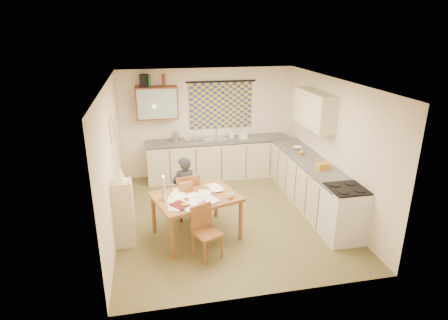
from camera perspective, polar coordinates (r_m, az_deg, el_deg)
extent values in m
cube|color=brown|center=(7.15, 0.62, -8.55)|extent=(4.00, 4.50, 0.02)
cube|color=white|center=(6.35, 0.71, 11.87)|extent=(4.00, 4.50, 0.02)
cube|color=#FAE8CB|center=(8.78, -2.46, 5.72)|extent=(4.00, 0.02, 2.50)
cube|color=#FAE8CB|center=(4.63, 6.61, -7.85)|extent=(4.00, 0.02, 2.50)
cube|color=#FAE8CB|center=(6.55, -16.81, -0.13)|extent=(0.02, 4.50, 2.50)
cube|color=#FAE8CB|center=(7.32, 16.25, 2.02)|extent=(0.02, 4.50, 2.50)
cube|color=navy|center=(8.70, -0.48, 8.32)|extent=(1.45, 0.03, 1.05)
cylinder|color=black|center=(8.59, -0.47, 11.89)|extent=(1.60, 0.04, 0.04)
cube|color=maroon|center=(8.38, -10.19, 8.61)|extent=(0.90, 0.34, 0.70)
cube|color=#99B2A5|center=(8.21, -10.15, 8.38)|extent=(0.84, 0.02, 0.64)
cube|color=beige|center=(7.56, 13.58, 7.55)|extent=(0.34, 1.30, 0.70)
cube|color=#F3EECD|center=(6.79, -16.59, 4.59)|extent=(0.04, 0.50, 0.40)
cube|color=#B8BAA2|center=(6.79, -16.38, 4.61)|extent=(0.01, 0.42, 0.32)
cube|color=beige|center=(8.76, -0.77, 0.09)|extent=(3.30, 0.60, 0.86)
cube|color=#4C4B48|center=(8.61, -0.78, 3.04)|extent=(3.30, 0.62, 0.04)
cube|color=beige|center=(7.63, 12.93, -3.53)|extent=(0.60, 2.95, 0.86)
cube|color=#4C4B48|center=(7.46, 13.21, -0.21)|extent=(0.62, 2.95, 0.04)
cube|color=white|center=(6.53, 17.80, -7.94)|extent=(0.61, 0.61, 0.91)
cube|color=black|center=(6.33, 18.24, -4.17)|extent=(0.58, 0.58, 0.03)
cube|color=silver|center=(8.60, -1.35, 2.88)|extent=(0.68, 0.63, 0.10)
cylinder|color=silver|center=(8.73, -1.12, 4.37)|extent=(0.04, 0.04, 0.28)
cube|color=silver|center=(8.51, -4.84, 3.11)|extent=(0.37, 0.32, 0.06)
cylinder|color=silver|center=(8.45, -7.38, 3.53)|extent=(0.24, 0.24, 0.24)
cylinder|color=white|center=(8.70, 3.01, 3.89)|extent=(0.30, 0.30, 0.16)
imported|color=white|center=(8.68, 1.15, 4.01)|extent=(0.11, 0.11, 0.20)
imported|color=white|center=(8.09, 11.09, 1.86)|extent=(0.28, 0.28, 0.05)
cube|color=orange|center=(7.02, 14.85, -0.92)|extent=(0.22, 0.16, 0.12)
sphere|color=orange|center=(7.73, 11.80, 1.17)|extent=(0.10, 0.10, 0.10)
cube|color=black|center=(8.30, -12.15, 11.74)|extent=(0.17, 0.21, 0.26)
cylinder|color=#195926|center=(8.30, -11.34, 11.79)|extent=(0.07, 0.07, 0.26)
cylinder|color=maroon|center=(8.31, -9.17, 11.93)|extent=(0.07, 0.07, 0.26)
cube|color=brown|center=(6.22, -4.31, -5.62)|extent=(1.56, 1.35, 0.05)
cube|color=brown|center=(6.84, -5.84, -5.69)|extent=(0.50, 0.50, 0.04)
cube|color=brown|center=(6.57, -5.43, -4.38)|extent=(0.42, 0.12, 0.46)
cube|color=brown|center=(5.82, -2.57, -11.13)|extent=(0.49, 0.49, 0.04)
cube|color=brown|center=(5.83, -3.55, -8.57)|extent=(0.35, 0.19, 0.41)
imported|color=black|center=(6.75, -6.03, -4.48)|extent=(0.61, 0.54, 1.24)
cube|color=beige|center=(6.25, -15.03, -7.86)|extent=(0.32, 0.30, 1.12)
cone|color=#F3EECD|center=(5.97, -15.60, -2.17)|extent=(0.20, 0.20, 0.22)
cube|color=brown|center=(6.35, -5.84, -4.04)|extent=(0.23, 0.14, 0.16)
imported|color=white|center=(6.09, 0.95, -5.41)|extent=(0.12, 0.12, 0.09)
imported|color=maroon|center=(5.82, -7.51, -7.20)|extent=(0.49, 0.49, 0.03)
imported|color=orange|center=(5.96, -7.42, -6.56)|extent=(0.25, 0.29, 0.02)
cube|color=orange|center=(5.86, -5.93, -6.86)|extent=(0.13, 0.09, 0.04)
cube|color=black|center=(6.01, -1.57, -6.18)|extent=(0.14, 0.07, 0.02)
cylinder|color=silver|center=(6.05, -9.15, -5.36)|extent=(0.06, 0.06, 0.18)
cylinder|color=white|center=(5.97, -9.13, -3.61)|extent=(0.02, 0.02, 0.22)
sphere|color=#FFCC66|center=(5.93, -9.24, -2.51)|extent=(0.02, 0.02, 0.02)
cube|color=white|center=(6.14, -7.59, -5.82)|extent=(0.28, 0.34, 0.00)
cube|color=white|center=(6.09, -4.34, -5.88)|extent=(0.25, 0.32, 0.00)
cube|color=white|center=(6.17, -4.58, -5.54)|extent=(0.32, 0.36, 0.00)
cube|color=white|center=(5.88, -7.48, -6.97)|extent=(0.25, 0.32, 0.00)
cube|color=white|center=(6.37, -6.88, -4.74)|extent=(0.24, 0.32, 0.00)
cube|color=white|center=(5.86, -7.19, -7.05)|extent=(0.32, 0.36, 0.00)
cube|color=white|center=(6.49, -1.50, -4.07)|extent=(0.31, 0.36, 0.00)
cube|color=white|center=(6.24, -3.04, -5.13)|extent=(0.27, 0.34, 0.00)
cube|color=white|center=(5.81, -5.37, -7.16)|extent=(0.32, 0.36, 0.00)
cube|color=white|center=(6.02, -2.09, -6.03)|extent=(0.32, 0.36, 0.00)
cube|color=white|center=(5.85, -5.02, -6.90)|extent=(0.22, 0.30, 0.00)
cube|color=white|center=(6.19, -6.98, -5.41)|extent=(0.29, 0.35, 0.00)
cube|color=white|center=(5.94, -6.96, -6.50)|extent=(0.30, 0.35, 0.00)
cube|color=white|center=(6.40, -1.24, -4.33)|extent=(0.24, 0.32, 0.00)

